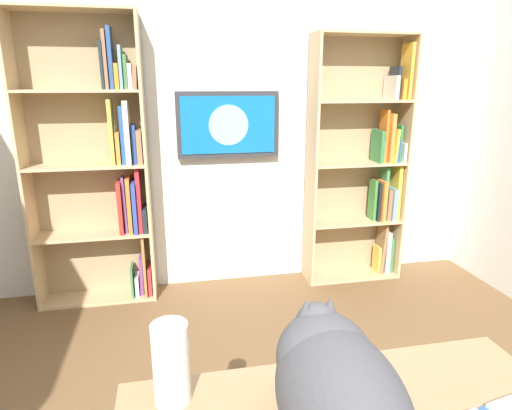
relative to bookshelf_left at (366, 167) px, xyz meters
name	(u,v)px	position (x,y,z in m)	size (l,w,h in m)	color
wall_back	(227,127)	(1.18, -0.17, 0.35)	(4.52, 0.06, 2.70)	silver
bookshelf_left	(366,167)	(0.00, 0.00, 0.00)	(0.84, 0.28, 2.08)	tan
bookshelf_right	(103,165)	(2.16, 0.00, 0.09)	(0.89, 0.28, 2.19)	tan
wall_mounted_tv	(228,125)	(1.18, -0.08, 0.37)	(0.82, 0.07, 0.52)	#333338
cat	(335,387)	(1.27, 2.52, -0.06)	(0.31, 0.67, 0.35)	#4C4C51
paper_towel_roll	(171,363)	(1.68, 2.27, -0.11)	(0.11, 0.11, 0.26)	white
coffee_mug	(351,361)	(1.11, 2.26, -0.19)	(0.08, 0.08, 0.10)	#335999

